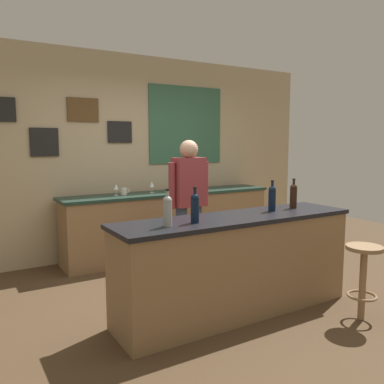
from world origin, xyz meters
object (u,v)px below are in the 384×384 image
object	(u,v)px
bartender	(189,200)
wine_glass_a	(116,187)
wine_bottle_d	(293,195)
wine_bottle_c	(272,197)
coffee_mug	(124,191)
wine_bottle_a	(168,210)
bar_stool	(363,270)
wine_glass_b	(152,185)
wine_bottle_b	(195,207)

from	to	relation	value
bartender	wine_glass_a	world-z (taller)	bartender
wine_bottle_d	wine_bottle_c	bearing A→B (deg)	-175.86
wine_bottle_d	coffee_mug	size ratio (longest dim) A/B	2.45
wine_bottle_a	coffee_mug	world-z (taller)	wine_bottle_a
bartender	wine_glass_a	xyz separation A→B (m)	(-0.50, 1.03, 0.07)
bartender	wine_bottle_c	size ratio (longest dim) A/B	5.29
bartender	bar_stool	bearing A→B (deg)	-66.30
wine_bottle_d	wine_glass_b	xyz separation A→B (m)	(-0.64, 2.02, -0.05)
wine_bottle_d	coffee_mug	xyz separation A→B (m)	(-1.05, 2.02, -0.11)
wine_bottle_a	wine_bottle_c	xyz separation A→B (m)	(1.22, 0.11, 0.00)
bartender	coffee_mug	xyz separation A→B (m)	(-0.39, 1.03, 0.01)
wine_glass_a	bartender	bearing A→B (deg)	-64.10
wine_bottle_d	wine_glass_a	xyz separation A→B (m)	(-1.16, 2.01, -0.05)
wine_glass_a	wine_bottle_c	bearing A→B (deg)	-67.27
bar_stool	wine_glass_b	xyz separation A→B (m)	(-0.75, 2.79, 0.55)
bar_stool	wine_glass_a	size ratio (longest dim) A/B	4.39
wine_glass_b	wine_bottle_d	bearing A→B (deg)	-72.27
wine_glass_b	coffee_mug	bearing A→B (deg)	-179.85
bar_stool	wine_bottle_d	xyz separation A→B (m)	(-0.11, 0.77, 0.60)
wine_glass_b	coffee_mug	xyz separation A→B (m)	(-0.41, -0.00, -0.06)
wine_bottle_b	wine_bottle_d	world-z (taller)	same
wine_bottle_c	wine_bottle_d	distance (m)	0.31
wine_bottle_d	wine_glass_b	size ratio (longest dim) A/B	1.97
wine_bottle_b	wine_bottle_c	world-z (taller)	same
bartender	wine_glass_b	bearing A→B (deg)	88.84
bar_stool	wine_glass_a	bearing A→B (deg)	114.52
bartender	coffee_mug	size ratio (longest dim) A/B	12.96
bartender	wine_bottle_d	distance (m)	1.19
bar_stool	wine_bottle_b	size ratio (longest dim) A/B	2.22
wine_glass_b	wine_bottle_b	bearing A→B (deg)	-106.11
bartender	wine_bottle_a	bearing A→B (deg)	-127.71
wine_glass_b	wine_bottle_a	bearing A→B (deg)	-112.35
coffee_mug	wine_bottle_b	bearing A→B (deg)	-95.61
wine_bottle_b	coffee_mug	bearing A→B (deg)	84.39
bartender	wine_glass_b	size ratio (longest dim) A/B	10.45
wine_bottle_a	wine_glass_b	size ratio (longest dim) A/B	1.97
wine_bottle_a	wine_bottle_d	distance (m)	1.53
bartender	wine_bottle_d	xyz separation A→B (m)	(0.67, -0.98, 0.12)
bar_stool	wine_bottle_b	xyz separation A→B (m)	(-1.37, 0.66, 0.60)
wine_bottle_b	coffee_mug	xyz separation A→B (m)	(0.21, 2.13, -0.11)
bar_stool	wine_bottle_c	bearing A→B (deg)	119.11
wine_bottle_d	bar_stool	bearing A→B (deg)	-82.22
wine_bottle_c	wine_bottle_d	world-z (taller)	same
wine_bottle_b	wine_glass_a	world-z (taller)	wine_bottle_b
bartender	wine_bottle_d	world-z (taller)	bartender
coffee_mug	bartender	bearing A→B (deg)	-69.48
bartender	wine_bottle_b	size ratio (longest dim) A/B	5.29
bar_stool	bartender	bearing A→B (deg)	113.70
wine_bottle_b	wine_glass_b	size ratio (longest dim) A/B	1.97
wine_bottle_a	wine_glass_b	bearing A→B (deg)	67.65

